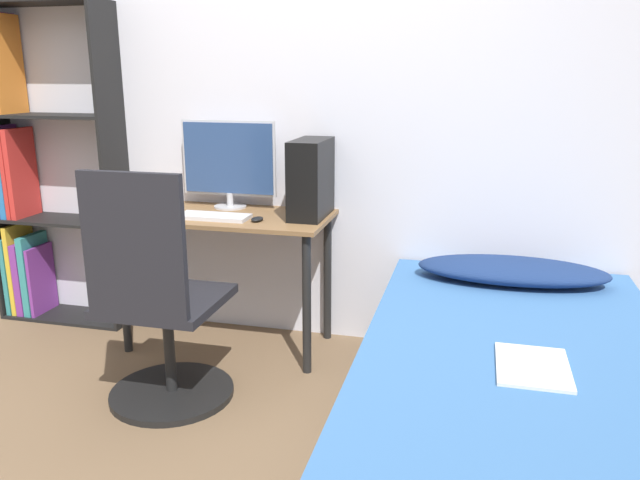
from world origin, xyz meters
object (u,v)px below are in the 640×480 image
Objects in this scene: monitor at (229,162)px; keyboard at (214,217)px; bookshelf at (31,177)px; bed at (514,405)px; pc_tower at (311,178)px; office_chair at (159,319)px.

monitor is 0.37m from keyboard.
bed is at bearing -17.76° from bookshelf.
keyboard is 0.53m from pc_tower.
bookshelf is 1.53m from office_chair.
keyboard is at bearing 156.64° from bed.
keyboard is at bearing -85.48° from monitor.
pc_tower is (0.47, 0.17, 0.19)m from keyboard.
bookshelf reaches higher than keyboard.
pc_tower reaches higher than keyboard.
monitor is (1.23, 0.04, 0.13)m from bookshelf.
office_chair is 0.66m from keyboard.
bed is at bearing -23.36° from keyboard.
monitor is at bearing 94.52° from keyboard.
monitor reaches higher than pc_tower.
monitor is 1.45× the size of keyboard.
office_chair is at bearing -92.90° from keyboard.
pc_tower is at bearing 56.10° from office_chair.
pc_tower is at bearing 20.24° from keyboard.
bookshelf reaches higher than monitor.
bookshelf is 2.93m from bed.
office_chair is at bearing -123.90° from pc_tower.
bookshelf reaches higher than office_chair.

